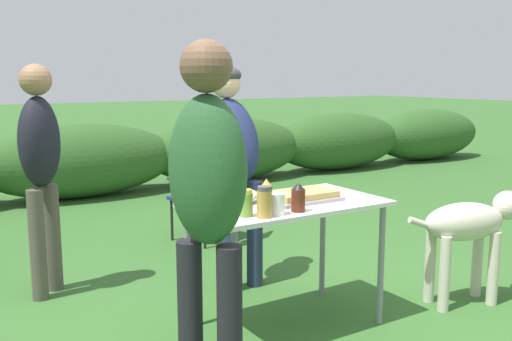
{
  "coord_description": "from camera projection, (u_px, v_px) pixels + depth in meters",
  "views": [
    {
      "loc": [
        -1.81,
        -2.57,
        1.44
      ],
      "look_at": [
        -0.05,
        0.24,
        0.89
      ],
      "focal_mm": 40.0,
      "sensor_mm": 36.0,
      "label": 1
    }
  ],
  "objects": [
    {
      "name": "standing_person_in_gray_fleece",
      "position": [
        235.0,
        151.0,
        3.87
      ],
      "size": [
        0.35,
        0.46,
        1.51
      ],
      "rotation": [
        0.0,
        0.0,
        -0.01
      ],
      "color": "#232D4C",
      "rests_on": "ground"
    },
    {
      "name": "spice_jar",
      "position": [
        264.0,
        202.0,
        2.84
      ],
      "size": [
        0.08,
        0.08,
        0.16
      ],
      "color": "#B2893D",
      "rests_on": "folding_table"
    },
    {
      "name": "ground_plane",
      "position": [
        285.0,
        325.0,
        3.33
      ],
      "size": [
        60.0,
        60.0,
        0.0
      ],
      "primitive_type": "plane",
      "color": "#336028"
    },
    {
      "name": "mixing_bowl",
      "position": [
        243.0,
        196.0,
        3.19
      ],
      "size": [
        0.19,
        0.19,
        0.08
      ],
      "primitive_type": "ellipsoid",
      "color": "#ADBC99",
      "rests_on": "folding_table"
    },
    {
      "name": "beer_bottle",
      "position": [
        266.0,
        195.0,
        2.99
      ],
      "size": [
        0.06,
        0.06,
        0.17
      ],
      "color": "brown",
      "rests_on": "folding_table"
    },
    {
      "name": "dog",
      "position": [
        471.0,
        227.0,
        3.6
      ],
      "size": [
        0.85,
        0.38,
        0.72
      ],
      "rotation": [
        0.0,
        0.0,
        -1.84
      ],
      "color": "beige",
      "rests_on": "ground"
    },
    {
      "name": "standing_person_with_beanie",
      "position": [
        40.0,
        158.0,
        3.66
      ],
      "size": [
        0.39,
        0.39,
        1.52
      ],
      "rotation": [
        0.0,
        0.0,
        0.79
      ],
      "color": "#4C473D",
      "rests_on": "ground"
    },
    {
      "name": "paper_cup_stack",
      "position": [
        277.0,
        204.0,
        2.9
      ],
      "size": [
        0.08,
        0.08,
        0.11
      ],
      "primitive_type": "cylinder",
      "color": "white",
      "rests_on": "folding_table"
    },
    {
      "name": "camp_chair_green_behind_table",
      "position": [
        213.0,
        189.0,
        4.96
      ],
      "size": [
        0.64,
        0.71,
        0.83
      ],
      "rotation": [
        0.0,
        0.0,
        0.34
      ],
      "color": "navy",
      "rests_on": "ground"
    },
    {
      "name": "food_tray",
      "position": [
        303.0,
        196.0,
        3.24
      ],
      "size": [
        0.42,
        0.26,
        0.06
      ],
      "color": "#9E9EA3",
      "rests_on": "folding_table"
    },
    {
      "name": "shrub_hedge",
      "position": [
        81.0,
        161.0,
        6.83
      ],
      "size": [
        14.4,
        0.9,
        0.88
      ],
      "color": "#2D5623",
      "rests_on": "ground"
    },
    {
      "name": "standing_person_in_olive_jacket",
      "position": [
        208.0,
        196.0,
        2.31
      ],
      "size": [
        0.39,
        0.41,
        1.58
      ],
      "rotation": [
        0.0,
        0.0,
        2.2
      ],
      "color": "black",
      "rests_on": "ground"
    },
    {
      "name": "folding_table",
      "position": [
        286.0,
        215.0,
        3.23
      ],
      "size": [
        1.1,
        0.64,
        0.74
      ],
      "color": "silver",
      "rests_on": "ground"
    },
    {
      "name": "relish_jar",
      "position": [
        246.0,
        203.0,
        2.87
      ],
      "size": [
        0.07,
        0.07,
        0.14
      ],
      "color": "olive",
      "rests_on": "folding_table"
    },
    {
      "name": "plate_stack",
      "position": [
        207.0,
        202.0,
        3.13
      ],
      "size": [
        0.21,
        0.21,
        0.03
      ],
      "primitive_type": "cylinder",
      "color": "white",
      "rests_on": "folding_table"
    },
    {
      "name": "bbq_sauce_bottle",
      "position": [
        298.0,
        198.0,
        2.97
      ],
      "size": [
        0.07,
        0.07,
        0.15
      ],
      "color": "#562314",
      "rests_on": "folding_table"
    }
  ]
}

